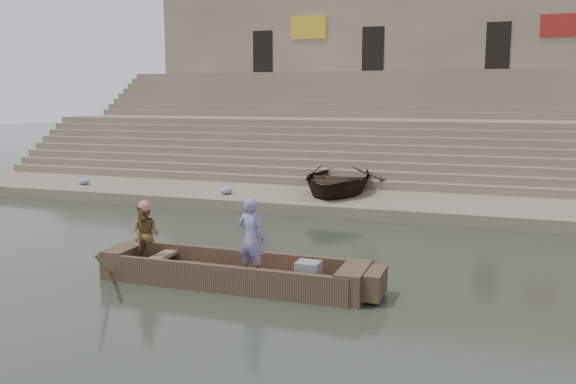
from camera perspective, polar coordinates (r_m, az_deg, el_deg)
The scene contains 13 objects.
ground at distance 13.59m, azimuth -3.73°, elevation -7.36°, with size 120.00×120.00×0.00m, color #263024.
lower_landing at distance 20.97m, azimuth 4.72°, elevation -0.95°, with size 32.00×4.00×0.40m, color gray.
mid_landing at distance 28.09m, azimuth 8.54°, elevation 3.99°, with size 32.00×3.00×2.80m, color gray.
upper_landing at distance 34.91m, azimuth 10.71°, elevation 6.89°, with size 32.00×3.00×5.20m, color gray.
ghat_steps at distance 29.71m, azimuth 9.16°, elevation 5.03°, with size 32.00×11.00×5.20m.
building_wall at distance 38.88m, azimuth 11.72°, elevation 11.49°, with size 32.00×5.07×11.20m.
main_rowboat at distance 12.60m, azimuth -5.24°, elevation -8.20°, with size 5.00×1.30×0.22m, color brown.
rowboat_trim at distance 12.45m, azimuth -4.39°, elevation -7.44°, with size 6.04×2.63×2.04m.
standing_man at distance 12.08m, azimuth -3.50°, elevation -4.37°, with size 0.60×0.39×1.63m, color navy.
rowing_man at distance 13.24m, azimuth -13.39°, elevation -4.00°, with size 0.66×0.52×1.37m, color #297B2E.
television at distance 11.96m, azimuth 1.88°, elevation -7.56°, with size 0.46×0.42×0.40m.
beached_rowboat at distance 21.66m, azimuth 4.67°, elevation 1.23°, with size 3.42×4.79×0.99m, color #2D2116.
cloth_bundles at distance 21.17m, azimuth 1.80°, elevation 0.08°, with size 21.29×2.45×0.26m.
Camera 1 is at (5.06, -12.02, 3.85)m, focal length 37.42 mm.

